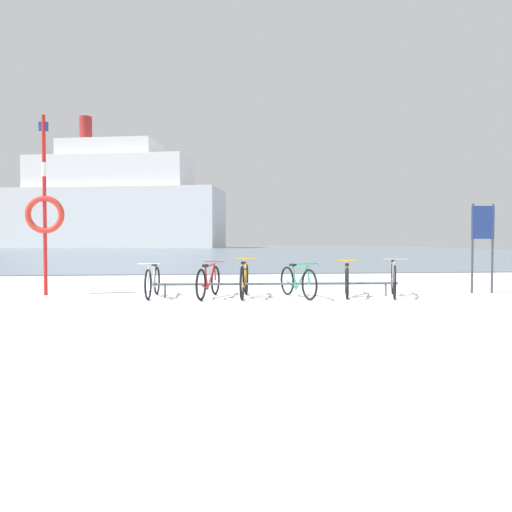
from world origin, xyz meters
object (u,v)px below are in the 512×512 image
object	(u,v)px
bicycle_1	(209,281)
ferry_ship	(115,203)
bicycle_0	(153,281)
bicycle_2	(244,280)
bicycle_3	(298,282)
bicycle_4	(347,280)
bicycle_5	(394,279)
rescue_post	(45,211)
info_sign	(483,232)

from	to	relation	value
bicycle_1	ferry_ship	world-z (taller)	ferry_ship
bicycle_0	bicycle_1	bearing A→B (deg)	-8.34
ferry_ship	bicycle_2	bearing A→B (deg)	-77.81
bicycle_0	ferry_ship	xyz separation A→B (m)	(-14.94, 77.83, 7.59)
bicycle_3	bicycle_4	bearing A→B (deg)	5.19
bicycle_2	ferry_ship	bearing A→B (deg)	102.19
bicycle_2	bicycle_1	bearing A→B (deg)	175.42
bicycle_0	ferry_ship	world-z (taller)	ferry_ship
bicycle_2	bicycle_5	xyz separation A→B (m)	(3.19, -0.22, 0.01)
bicycle_2	ferry_ship	size ratio (longest dim) A/B	0.04
bicycle_3	rescue_post	xyz separation A→B (m)	(-5.42, 1.02, 1.51)
bicycle_1	info_sign	bearing A→B (deg)	1.37
bicycle_1	rescue_post	xyz separation A→B (m)	(-3.55, 0.78, 1.51)
info_sign	rescue_post	distance (m)	9.80
bicycle_0	info_sign	xyz separation A→B (m)	(7.40, -0.02, 1.05)
bicycle_1	info_sign	size ratio (longest dim) A/B	0.81
bicycle_0	rescue_post	world-z (taller)	rescue_post
bicycle_2	bicycle_3	xyz separation A→B (m)	(1.12, -0.17, -0.03)
bicycle_5	ferry_ship	distance (m)	81.17
bicycle_2	ferry_ship	xyz separation A→B (m)	(-16.87, 78.07, 7.56)
bicycle_0	bicycle_2	distance (m)	1.95
bicycle_2	bicycle_4	size ratio (longest dim) A/B	1.07
bicycle_1	bicycle_2	size ratio (longest dim) A/B	0.98
bicycle_4	bicycle_5	bearing A→B (deg)	-8.45
bicycle_1	ferry_ship	distance (m)	80.01
bicycle_1	info_sign	xyz separation A→B (m)	(6.22, 0.15, 1.04)
rescue_post	bicycle_0	bearing A→B (deg)	-14.41
rescue_post	info_sign	bearing A→B (deg)	-3.71
bicycle_3	bicycle_4	size ratio (longest dim) A/B	1.01
bicycle_1	bicycle_5	world-z (taller)	bicycle_5
info_sign	ferry_ship	size ratio (longest dim) A/B	0.05
ferry_ship	bicycle_1	bearing A→B (deg)	-78.32
bicycle_0	bicycle_4	world-z (taller)	bicycle_4
bicycle_3	rescue_post	bearing A→B (deg)	169.36
ferry_ship	bicycle_0	bearing A→B (deg)	-79.13
bicycle_4	ferry_ship	xyz separation A→B (m)	(-19.07, 78.14, 7.58)
bicycle_2	bicycle_5	world-z (taller)	bicycle_5
info_sign	rescue_post	xyz separation A→B (m)	(-9.77, 0.63, 0.46)
bicycle_4	bicycle_0	bearing A→B (deg)	175.72
bicycle_1	bicycle_0	bearing A→B (deg)	171.66
rescue_post	ferry_ship	bearing A→B (deg)	99.24
bicycle_2	rescue_post	distance (m)	4.63
bicycle_2	rescue_post	world-z (taller)	rescue_post
info_sign	ferry_ship	world-z (taller)	ferry_ship
bicycle_5	info_sign	distance (m)	2.53
bicycle_0	bicycle_1	world-z (taller)	bicycle_1
bicycle_3	info_sign	distance (m)	4.49
bicycle_4	bicycle_1	bearing A→B (deg)	177.36
info_sign	rescue_post	world-z (taller)	rescue_post
bicycle_0	bicycle_3	bearing A→B (deg)	-7.63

